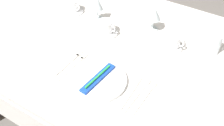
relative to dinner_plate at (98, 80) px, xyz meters
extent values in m
plane|color=slate|center=(-0.04, 0.27, -0.75)|extent=(6.00, 6.00, 0.00)
cube|color=white|center=(-0.04, 0.27, -0.03)|extent=(1.80, 1.10, 0.04)
cube|color=white|center=(-0.04, 0.82, -0.14)|extent=(1.80, 0.01, 0.18)
cylinder|color=brown|center=(-0.84, 0.72, -0.40)|extent=(0.07, 0.07, 0.70)
cylinder|color=white|center=(0.00, 0.00, 0.00)|extent=(0.26, 0.26, 0.02)
cube|color=blue|center=(0.00, 0.00, 0.02)|extent=(0.06, 0.21, 0.01)
cylinder|color=green|center=(0.00, 0.00, 0.03)|extent=(0.03, 0.17, 0.01)
cube|color=beige|center=(-0.16, 0.00, -0.01)|extent=(0.02, 0.18, 0.00)
cube|color=beige|center=(-0.15, 0.10, -0.01)|extent=(0.02, 0.04, 0.00)
cube|color=beige|center=(-0.19, 0.01, -0.01)|extent=(0.02, 0.18, 0.00)
cube|color=beige|center=(-0.19, 0.11, -0.01)|extent=(0.02, 0.04, 0.00)
cube|color=beige|center=(0.16, 0.01, -0.01)|extent=(0.02, 0.20, 0.00)
cube|color=beige|center=(0.15, 0.12, -0.01)|extent=(0.02, 0.06, 0.00)
cube|color=beige|center=(0.19, 0.01, -0.01)|extent=(0.02, 0.19, 0.00)
ellipsoid|color=beige|center=(0.19, 0.11, -0.01)|extent=(0.03, 0.04, 0.01)
cube|color=beige|center=(0.22, 0.00, -0.01)|extent=(0.02, 0.20, 0.00)
ellipsoid|color=beige|center=(0.22, 0.11, -0.01)|extent=(0.03, 0.04, 0.01)
cylinder|color=white|center=(-0.17, 0.32, 0.00)|extent=(0.14, 0.14, 0.01)
cylinder|color=white|center=(-0.17, 0.32, 0.03)|extent=(0.08, 0.08, 0.07)
torus|color=white|center=(-0.13, 0.32, 0.04)|extent=(0.05, 0.01, 0.05)
cylinder|color=white|center=(-0.46, 0.40, 0.00)|extent=(0.14, 0.14, 0.01)
cylinder|color=white|center=(-0.46, 0.40, 0.03)|extent=(0.08, 0.08, 0.06)
torus|color=white|center=(-0.42, 0.40, 0.04)|extent=(0.05, 0.01, 0.05)
cylinder|color=white|center=(0.19, 0.40, 0.00)|extent=(0.12, 0.12, 0.01)
cylinder|color=white|center=(0.19, 0.40, 0.04)|extent=(0.09, 0.09, 0.07)
torus|color=white|center=(0.23, 0.40, 0.04)|extent=(0.05, 0.01, 0.05)
cylinder|color=silver|center=(0.04, 0.49, -0.01)|extent=(0.06, 0.06, 0.01)
cylinder|color=silver|center=(0.04, 0.49, 0.03)|extent=(0.01, 0.01, 0.06)
cone|color=silver|center=(0.04, 0.49, 0.10)|extent=(0.08, 0.08, 0.08)
cylinder|color=silver|center=(-0.28, 0.41, -0.01)|extent=(0.07, 0.07, 0.01)
cylinder|color=silver|center=(-0.28, 0.41, 0.03)|extent=(0.01, 0.01, 0.06)
cone|color=silver|center=(-0.28, 0.41, 0.10)|extent=(0.07, 0.07, 0.08)
cylinder|color=silver|center=(0.38, 0.47, 0.05)|extent=(0.07, 0.07, 0.11)
cylinder|color=#C68C1E|center=(0.38, 0.47, 0.02)|extent=(0.06, 0.06, 0.04)
camera|label=1|loc=(0.48, -0.65, 0.88)|focal=42.40mm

